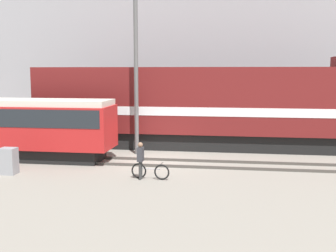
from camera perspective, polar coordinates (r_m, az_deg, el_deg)
name	(u,v)px	position (r m, az deg, el deg)	size (l,w,h in m)	color
ground_plane	(156,161)	(21.86, -1.70, -4.81)	(120.00, 120.00, 0.00)	gray
track_near	(154,162)	(21.32, -1.97, -4.93)	(60.00, 1.50, 0.14)	#47423D
track_far	(168,146)	(25.86, -0.06, -2.72)	(60.00, 1.51, 0.14)	#47423D
building_backdrop	(184,57)	(34.39, 2.24, 9.38)	(42.78, 6.00, 11.59)	#99999E
freight_locomotive	(208,106)	(25.29, 5.41, 2.68)	(20.67, 3.04, 5.47)	black
streetcar	(21,125)	(23.38, -19.35, 0.10)	(9.83, 2.54, 3.18)	black
bicycle	(150,171)	(18.28, -2.42, -6.16)	(1.71, 0.44, 0.74)	black
person	(140,157)	(18.11, -3.75, -4.22)	(0.25, 0.38, 1.63)	#333333
utility_pole_left	(136,75)	(23.41, -4.34, 6.95)	(0.23, 0.23, 8.89)	#595959
signal_box	(9,161)	(20.41, -20.78, -4.46)	(0.70, 0.60, 1.20)	gray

